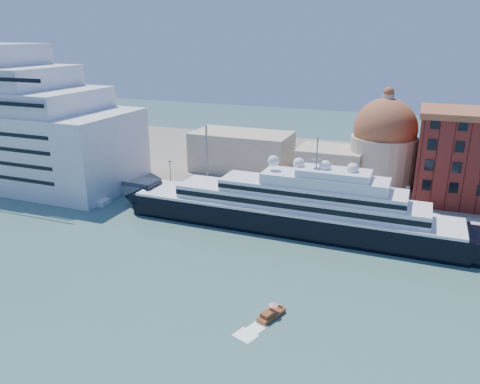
% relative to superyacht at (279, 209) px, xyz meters
% --- Properties ---
extents(ground, '(400.00, 400.00, 0.00)m').
position_rel_superyacht_xyz_m(ground, '(-2.84, -23.00, -4.42)').
color(ground, '#376059').
rests_on(ground, ground).
extents(quay, '(180.00, 10.00, 2.50)m').
position_rel_superyacht_xyz_m(quay, '(-2.84, 11.00, -3.17)').
color(quay, gray).
rests_on(quay, ground).
extents(land, '(260.00, 72.00, 2.00)m').
position_rel_superyacht_xyz_m(land, '(-2.84, 52.00, -3.42)').
color(land, slate).
rests_on(land, ground).
extents(quay_fence, '(180.00, 0.10, 1.20)m').
position_rel_superyacht_xyz_m(quay_fence, '(-2.84, 6.50, -1.32)').
color(quay_fence, slate).
rests_on(quay_fence, quay).
extents(superyacht, '(85.76, 11.89, 25.63)m').
position_rel_superyacht_xyz_m(superyacht, '(0.00, 0.00, 0.00)').
color(superyacht, black).
rests_on(superyacht, ground).
extents(service_barge, '(12.02, 5.01, 2.63)m').
position_rel_superyacht_xyz_m(service_barge, '(-51.60, -3.12, -3.67)').
color(service_barge, white).
rests_on(service_barge, ground).
extents(water_taxi, '(3.53, 5.65, 2.55)m').
position_rel_superyacht_xyz_m(water_taxi, '(9.78, -35.62, -3.81)').
color(water_taxi, brown).
rests_on(water_taxi, ground).
extents(church, '(66.00, 18.00, 25.50)m').
position_rel_superyacht_xyz_m(church, '(3.55, 34.72, 6.48)').
color(church, beige).
rests_on(church, land).
extents(lamp_posts, '(120.80, 2.40, 18.00)m').
position_rel_superyacht_xyz_m(lamp_posts, '(-15.50, 9.27, 5.42)').
color(lamp_posts, slate).
rests_on(lamp_posts, quay).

